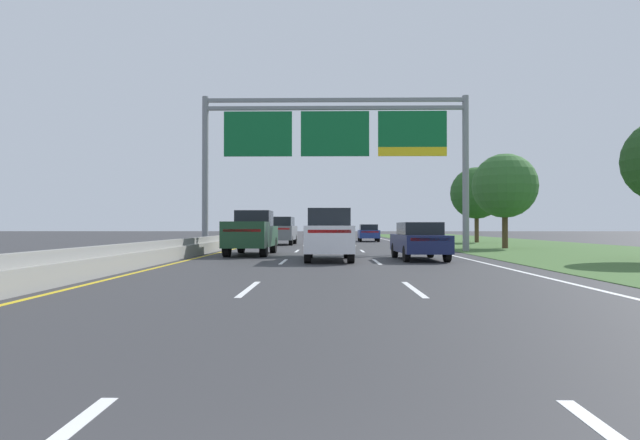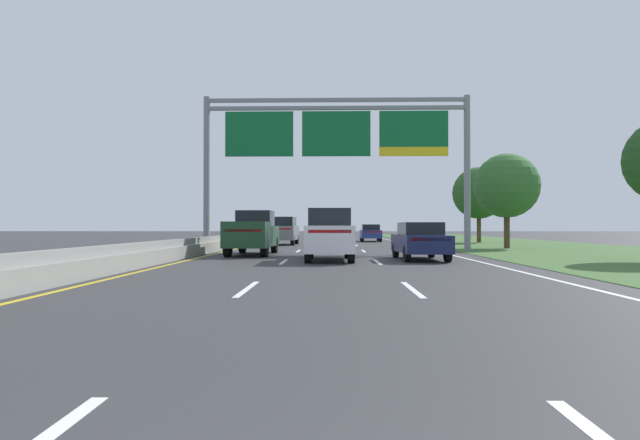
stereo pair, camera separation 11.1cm
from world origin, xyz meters
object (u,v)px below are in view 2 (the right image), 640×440
object	(u,v)px
pickup_truck_darkgreen	(253,233)
car_blue_right_lane_sedan	(370,233)
overhead_sign_gantry	(336,140)
roadside_tree_mid	(507,186)
car_white_centre_lane_suv	(329,234)
car_grey_left_lane_suv	(284,230)
car_navy_right_lane_sedan	(420,240)
roadside_tree_far	(479,193)

from	to	relation	value
pickup_truck_darkgreen	car_blue_right_lane_sedan	distance (m)	23.81
overhead_sign_gantry	roadside_tree_mid	bearing A→B (deg)	19.83
car_white_centre_lane_suv	car_grey_left_lane_suv	distance (m)	18.88
overhead_sign_gantry	car_blue_right_lane_sedan	bearing A→B (deg)	80.10
pickup_truck_darkgreen	car_grey_left_lane_suv	world-z (taller)	pickup_truck_darkgreen
roadside_tree_mid	car_navy_right_lane_sedan	bearing A→B (deg)	-123.17
car_white_centre_lane_suv	car_blue_right_lane_sedan	bearing A→B (deg)	-8.46
pickup_truck_darkgreen	car_navy_right_lane_sedan	distance (m)	8.49
car_white_centre_lane_suv	car_navy_right_lane_sedan	world-z (taller)	car_white_centre_lane_suv
car_grey_left_lane_suv	roadside_tree_mid	bearing A→B (deg)	-112.93
car_white_centre_lane_suv	roadside_tree_far	xyz separation A→B (m)	(12.68, 23.59, 3.15)
car_navy_right_lane_sedan	overhead_sign_gantry	bearing A→B (deg)	23.62
overhead_sign_gantry	roadside_tree_far	world-z (taller)	overhead_sign_gantry
car_navy_right_lane_sedan	car_grey_left_lane_suv	world-z (taller)	car_grey_left_lane_suv
car_grey_left_lane_suv	roadside_tree_far	size ratio (longest dim) A/B	0.73
roadside_tree_far	roadside_tree_mid	bearing A→B (deg)	-97.37
car_navy_right_lane_sedan	car_blue_right_lane_sedan	bearing A→B (deg)	-1.26
car_grey_left_lane_suv	overhead_sign_gantry	bearing A→B (deg)	-158.22
roadside_tree_mid	car_white_centre_lane_suv	bearing A→B (deg)	-133.29
roadside_tree_far	car_blue_right_lane_sedan	bearing A→B (deg)	159.55
roadside_tree_far	pickup_truck_darkgreen	bearing A→B (deg)	-130.57
car_blue_right_lane_sedan	car_white_centre_lane_suv	distance (m)	27.20
car_blue_right_lane_sedan	car_grey_left_lane_suv	world-z (taller)	car_grey_left_lane_suv
roadside_tree_mid	roadside_tree_far	xyz separation A→B (m)	(1.52, 11.75, 0.28)
overhead_sign_gantry	roadside_tree_far	bearing A→B (deg)	51.77
car_white_centre_lane_suv	roadside_tree_far	world-z (taller)	roadside_tree_far
overhead_sign_gantry	pickup_truck_darkgreen	bearing A→B (deg)	-139.07
overhead_sign_gantry	car_white_centre_lane_suv	bearing A→B (deg)	-92.55
car_white_centre_lane_suv	car_grey_left_lane_suv	xyz separation A→B (m)	(-3.55, 18.54, 0.00)
car_grey_left_lane_suv	roadside_tree_mid	world-z (taller)	roadside_tree_mid
pickup_truck_darkgreen	roadside_tree_far	distance (m)	25.53
car_grey_left_lane_suv	roadside_tree_far	distance (m)	17.28
overhead_sign_gantry	car_navy_right_lane_sedan	xyz separation A→B (m)	(3.46, -7.35, -5.42)
roadside_tree_mid	roadside_tree_far	world-z (taller)	roadside_tree_far
pickup_truck_darkgreen	roadside_tree_far	bearing A→B (deg)	-39.76
pickup_truck_darkgreen	car_navy_right_lane_sedan	bearing A→B (deg)	-115.39
overhead_sign_gantry	roadside_tree_mid	world-z (taller)	overhead_sign_gantry
pickup_truck_darkgreen	car_white_centre_lane_suv	xyz separation A→B (m)	(3.80, -4.34, 0.02)
car_navy_right_lane_sedan	roadside_tree_far	world-z (taller)	roadside_tree_far
car_navy_right_lane_sedan	roadside_tree_far	xyz separation A→B (m)	(8.87, 22.99, 3.43)
overhead_sign_gantry	pickup_truck_darkgreen	xyz separation A→B (m)	(-4.16, -3.60, -5.16)
car_blue_right_lane_sedan	car_grey_left_lane_suv	bearing A→B (deg)	140.10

